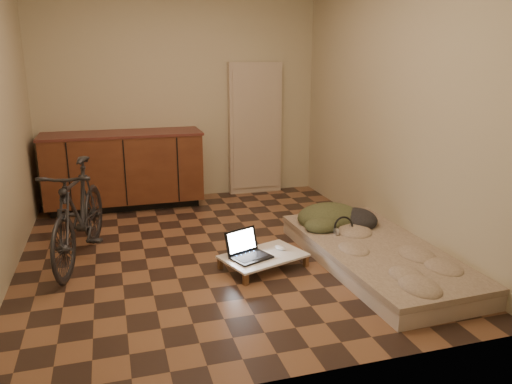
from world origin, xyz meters
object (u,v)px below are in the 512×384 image
object	(u,v)px
bicycle	(78,208)
lap_desk	(263,257)
futon	(379,255)
laptop	(248,251)

from	to	relation	value
bicycle	lap_desk	size ratio (longest dim) A/B	1.90
bicycle	lap_desk	bearing A→B (deg)	-8.64
futon	laptop	xyz separation A→B (m)	(-1.13, 0.23, 0.07)
lap_desk	laptop	distance (m)	0.15
futon	lap_desk	distance (m)	1.02
lap_desk	laptop	world-z (taller)	laptop
bicycle	lap_desk	distance (m)	1.67
laptop	lap_desk	bearing A→B (deg)	-24.86
lap_desk	laptop	bearing A→B (deg)	158.40
bicycle	lap_desk	xyz separation A→B (m)	(1.51, -0.61, -0.39)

